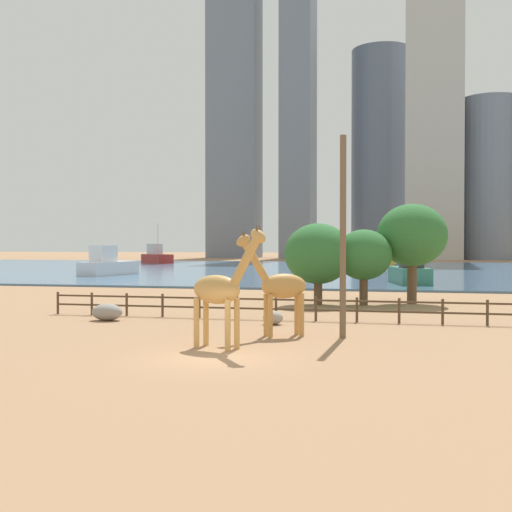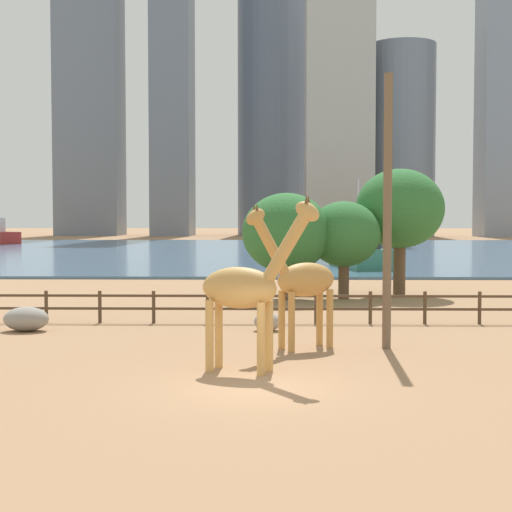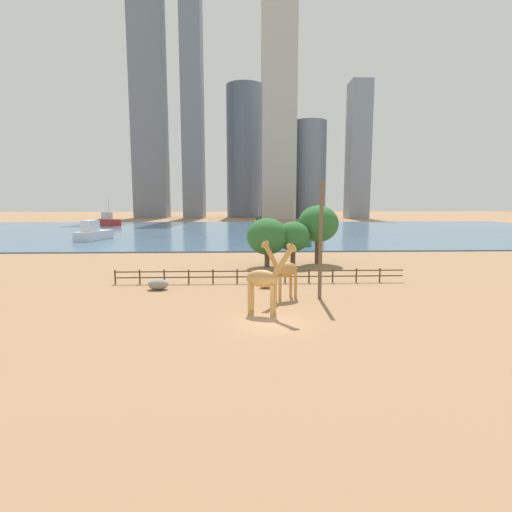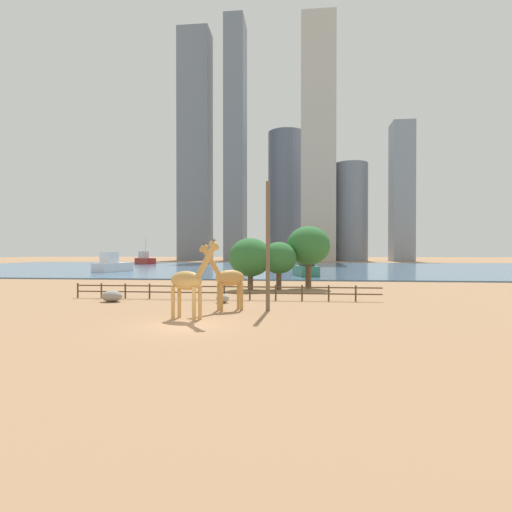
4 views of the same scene
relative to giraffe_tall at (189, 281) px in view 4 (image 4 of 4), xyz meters
The scene contains 21 objects.
ground_plane 77.89m from the giraffe_tall, 89.82° to the left, with size 400.00×400.00×0.00m, color #9E7551.
harbor_water 74.89m from the giraffe_tall, 89.81° to the left, with size 180.00×86.00×0.20m, color #476B8C.
giraffe_tall is the anchor object (origin of this frame).
giraffe_companion 4.15m from the giraffe_tall, 66.67° to the left, with size 3.17×2.23×4.69m.
utility_pole 6.27m from the giraffe_tall, 41.54° to the left, with size 0.28×0.28×8.86m, color brown.
boulder_near_fence 11.49m from the giraffe_tall, 138.45° to the left, with size 1.69×1.22×0.92m, color gray.
boulder_by_pole 8.07m from the giraffe_tall, 86.01° to the left, with size 1.03×0.95×0.71m, color gray.
enclosure_fence 9.98m from the giraffe_tall, 91.12° to the left, with size 26.12×0.14×1.30m.
tree_left_large 19.97m from the giraffe_tall, 77.11° to the left, with size 3.78×3.78×5.09m.
tree_center_broad 18.97m from the giraffe_tall, 85.64° to the left, with size 4.55×4.55×5.51m.
tree_right_tall 22.72m from the giraffe_tall, 70.25° to the left, with size 4.78×4.78×6.88m.
boat_ferry 57.83m from the giraffe_tall, 120.12° to the left, with size 4.95×8.97×3.74m.
boat_sailboat 108.02m from the giraffe_tall, 112.94° to the left, with size 8.67×8.54×8.05m.
boat_tug 41.80m from the giraffe_tall, 79.33° to the left, with size 4.31×8.36×7.16m.
boat_barge 101.73m from the giraffe_tall, 87.53° to the left, with size 2.79×6.13×5.33m.
skyline_tower_needle 168.81m from the giraffe_tall, 89.66° to the left, with size 17.05×17.05×60.41m, color slate.
skyline_block_central 168.43m from the giraffe_tall, 97.92° to the left, with size 8.81×14.99×109.96m, color slate.
skyline_tower_glass 160.82m from the giraffe_tall, 71.59° to the left, with size 8.82×10.28×58.23m, color gray.
skyline_block_left 157.02m from the giraffe_tall, 79.18° to the left, with size 14.66×14.66×42.07m, color slate.
skyline_block_right 156.37m from the giraffe_tall, 84.21° to the left, with size 14.32×10.12×103.65m, color #B7B2A8.
skyline_tower_short 175.33m from the giraffe_tall, 104.51° to the left, with size 14.64×11.97×108.26m, color slate.
Camera 4 is at (6.21, -21.12, 4.06)m, focal length 28.00 mm.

